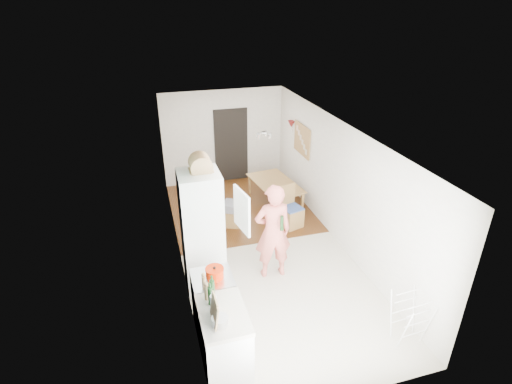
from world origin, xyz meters
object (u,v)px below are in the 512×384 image
stool (232,218)px  drying_rack (410,319)px  dining_chair (292,207)px  dining_table (276,194)px  person (273,224)px

stool → drying_rack: drying_rack is taller
stool → drying_rack: (1.74, -3.92, 0.19)m
stool → drying_rack: size_ratio=0.52×
stool → dining_chair: bearing=-17.4°
dining_chair → dining_table: bearing=72.3°
drying_rack → person: bearing=121.3°
person → stool: (-0.31, 1.87, -0.86)m
dining_chair → stool: (-1.25, 0.39, -0.27)m
person → dining_table: bearing=-107.0°
dining_table → person: bearing=152.1°
dining_table → stool: 1.49m
dining_chair → person: bearing=-138.6°
dining_chair → drying_rack: size_ratio=1.21×
dining_table → drying_rack: drying_rack is taller
stool → person: bearing=-80.6°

